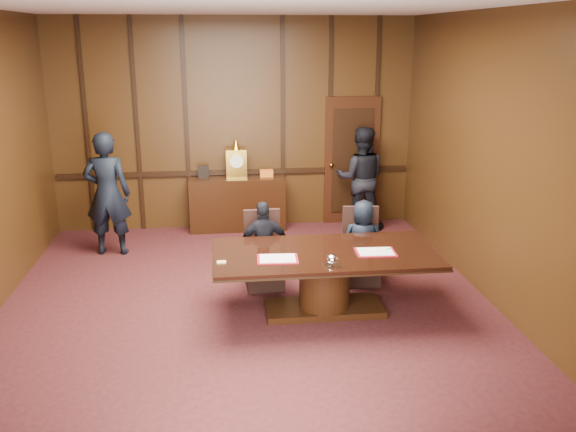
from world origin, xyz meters
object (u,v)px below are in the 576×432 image
object	(u,v)px
signatory_right	(363,243)
witness_left	(107,194)
sideboard	(237,202)
signatory_left	(264,245)
witness_right	(361,178)
conference_table	(325,272)

from	to	relation	value
signatory_right	witness_left	xyz separation A→B (m)	(-3.50, 1.60, 0.36)
sideboard	signatory_left	bearing A→B (deg)	-84.46
witness_left	witness_right	size ratio (longest dim) A/B	1.07
signatory_left	signatory_right	size ratio (longest dim) A/B	1.02
sideboard	conference_table	world-z (taller)	sideboard
sideboard	signatory_right	xyz separation A→B (m)	(1.55, -2.57, 0.09)
signatory_left	witness_right	xyz separation A→B (m)	(1.83, 2.41, 0.29)
witness_left	witness_right	xyz separation A→B (m)	(4.03, 0.81, -0.06)
witness_left	conference_table	bearing A→B (deg)	144.18
conference_table	signatory_right	distance (m)	1.03
signatory_right	witness_right	size ratio (longest dim) A/B	0.66
sideboard	conference_table	bearing A→B (deg)	-75.05
conference_table	witness_left	bearing A→B (deg)	139.94
witness_left	witness_right	bearing A→B (deg)	-164.39
sideboard	witness_right	size ratio (longest dim) A/B	0.92
sideboard	witness_right	distance (m)	2.12
conference_table	witness_left	size ratio (longest dim) A/B	1.41
conference_table	witness_right	bearing A→B (deg)	69.76
signatory_left	witness_right	size ratio (longest dim) A/B	0.67
signatory_right	witness_right	xyz separation A→B (m)	(0.53, 2.41, 0.30)
signatory_right	witness_right	bearing A→B (deg)	-91.00
witness_right	sideboard	bearing A→B (deg)	8.17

